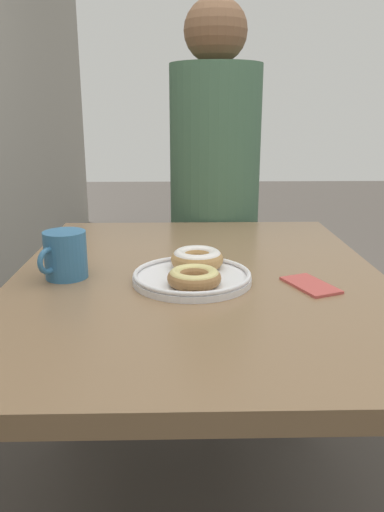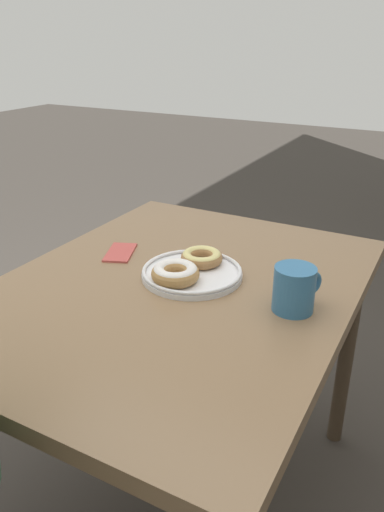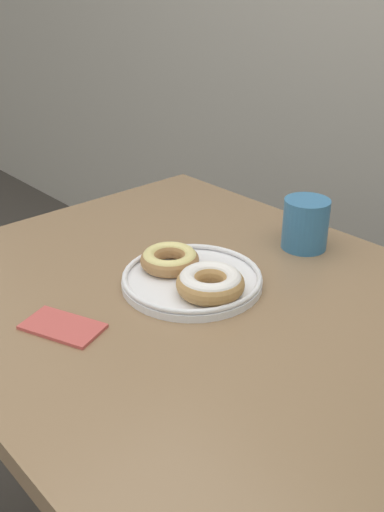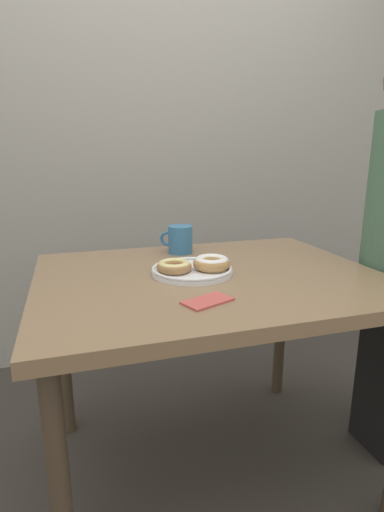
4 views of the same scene
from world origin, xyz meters
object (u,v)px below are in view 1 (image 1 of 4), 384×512
at_px(dining_table, 199,306).
at_px(napkin, 310,285).
at_px(donut_plate, 194,271).
at_px(coffee_mug, 65,254).
at_px(person_figure, 215,203).

xyz_separation_m(dining_table, napkin, (-0.09, -0.24, 0.08)).
relative_size(dining_table, donut_plate, 4.13).
relative_size(dining_table, coffee_mug, 8.97).
bearing_deg(donut_plate, person_figure, -7.15).
relative_size(donut_plate, napkin, 1.79).
height_order(dining_table, donut_plate, donut_plate).
bearing_deg(person_figure, dining_table, 173.31).
xyz_separation_m(donut_plate, coffee_mug, (0.03, 0.29, 0.03)).
distance_m(dining_table, person_figure, 0.75).
relative_size(coffee_mug, napkin, 0.82).
bearing_deg(napkin, coffee_mug, 82.39).
bearing_deg(donut_plate, coffee_mug, 83.83).
relative_size(donut_plate, person_figure, 0.18).
xyz_separation_m(dining_table, coffee_mug, (-0.02, 0.30, 0.14)).
height_order(coffee_mug, napkin, coffee_mug).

